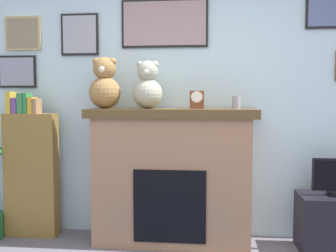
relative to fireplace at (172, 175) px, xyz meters
The scene contains 7 objects.
back_wall 0.77m from the fireplace, 60.01° to the left, with size 5.20×0.15×2.60m.
fireplace is the anchor object (origin of this frame).
bookshelf 1.35m from the fireplace, behind, with size 0.49×0.16×1.38m.
candle_jar 0.87m from the fireplace, ahead, with size 0.07×0.07×0.11m, color gray.
mantel_clock 0.72m from the fireplace, ahead, with size 0.12×0.09×0.16m.
teddy_bear_brown 1.02m from the fireplace, behind, with size 0.29×0.29×0.46m.
teddy_bear_tan 0.83m from the fireplace, behind, with size 0.27×0.27×0.43m.
Camera 1 is at (0.15, -1.75, 1.33)m, focal length 41.31 mm.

